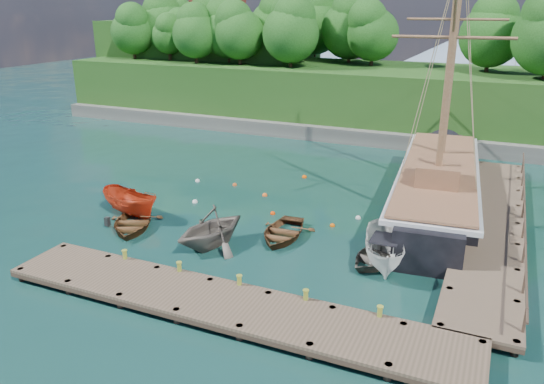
{
  "coord_description": "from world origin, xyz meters",
  "views": [
    {
      "loc": [
        11.3,
        -22.71,
        11.83
      ],
      "look_at": [
        0.11,
        2.61,
        2.0
      ],
      "focal_mm": 35.0,
      "sensor_mm": 36.0,
      "label": 1
    }
  ],
  "objects_px": {
    "rowboat_1": "(211,245)",
    "rowboat_3": "(380,261)",
    "motorboat_orange": "(132,215)",
    "rowboat_2": "(282,237)",
    "schooner": "(437,189)",
    "rowboat_0": "(133,228)",
    "cabin_boat_white": "(383,266)"
  },
  "relations": [
    {
      "from": "motorboat_orange",
      "to": "schooner",
      "type": "relative_size",
      "value": 0.17
    },
    {
      "from": "rowboat_3",
      "to": "cabin_boat_white",
      "type": "distance_m",
      "value": 0.51
    },
    {
      "from": "motorboat_orange",
      "to": "schooner",
      "type": "bearing_deg",
      "value": -44.3
    },
    {
      "from": "motorboat_orange",
      "to": "rowboat_1",
      "type": "bearing_deg",
      "value": -88.61
    },
    {
      "from": "rowboat_3",
      "to": "motorboat_orange",
      "type": "relative_size",
      "value": 0.92
    },
    {
      "from": "rowboat_2",
      "to": "motorboat_orange",
      "type": "distance_m",
      "value": 9.44
    },
    {
      "from": "rowboat_1",
      "to": "rowboat_3",
      "type": "relative_size",
      "value": 1.04
    },
    {
      "from": "schooner",
      "to": "motorboat_orange",
      "type": "bearing_deg",
      "value": -155.46
    },
    {
      "from": "rowboat_2",
      "to": "schooner",
      "type": "height_order",
      "value": "schooner"
    },
    {
      "from": "rowboat_0",
      "to": "rowboat_2",
      "type": "distance_m",
      "value": 8.45
    },
    {
      "from": "rowboat_2",
      "to": "schooner",
      "type": "distance_m",
      "value": 10.91
    },
    {
      "from": "rowboat_1",
      "to": "schooner",
      "type": "height_order",
      "value": "schooner"
    },
    {
      "from": "rowboat_1",
      "to": "rowboat_2",
      "type": "bearing_deg",
      "value": 56.46
    },
    {
      "from": "rowboat_3",
      "to": "motorboat_orange",
      "type": "distance_m",
      "value": 14.84
    },
    {
      "from": "rowboat_0",
      "to": "rowboat_2",
      "type": "height_order",
      "value": "rowboat_0"
    },
    {
      "from": "cabin_boat_white",
      "to": "schooner",
      "type": "height_order",
      "value": "schooner"
    },
    {
      "from": "rowboat_3",
      "to": "cabin_boat_white",
      "type": "bearing_deg",
      "value": -34.47
    },
    {
      "from": "motorboat_orange",
      "to": "rowboat_3",
      "type": "bearing_deg",
      "value": -73.35
    },
    {
      "from": "rowboat_2",
      "to": "rowboat_3",
      "type": "height_order",
      "value": "rowboat_3"
    },
    {
      "from": "motorboat_orange",
      "to": "schooner",
      "type": "xyz_separation_m",
      "value": [
        16.27,
        9.12,
        1.04
      ]
    },
    {
      "from": "rowboat_3",
      "to": "cabin_boat_white",
      "type": "xyz_separation_m",
      "value": [
        0.29,
        -0.42,
        0.0
      ]
    },
    {
      "from": "rowboat_0",
      "to": "rowboat_2",
      "type": "bearing_deg",
      "value": -10.9
    },
    {
      "from": "rowboat_2",
      "to": "motorboat_orange",
      "type": "height_order",
      "value": "motorboat_orange"
    },
    {
      "from": "rowboat_1",
      "to": "cabin_boat_white",
      "type": "bearing_deg",
      "value": 26.37
    },
    {
      "from": "rowboat_0",
      "to": "rowboat_1",
      "type": "height_order",
      "value": "rowboat_1"
    },
    {
      "from": "rowboat_3",
      "to": "motorboat_orange",
      "type": "xyz_separation_m",
      "value": [
        -14.84,
        -0.06,
        0.0
      ]
    },
    {
      "from": "rowboat_0",
      "to": "cabin_boat_white",
      "type": "relative_size",
      "value": 0.89
    },
    {
      "from": "rowboat_3",
      "to": "schooner",
      "type": "height_order",
      "value": "schooner"
    },
    {
      "from": "rowboat_3",
      "to": "rowboat_2",
      "type": "bearing_deg",
      "value": -165.36
    },
    {
      "from": "rowboat_0",
      "to": "schooner",
      "type": "bearing_deg",
      "value": 9.08
    },
    {
      "from": "rowboat_3",
      "to": "motorboat_orange",
      "type": "height_order",
      "value": "motorboat_orange"
    },
    {
      "from": "rowboat_3",
      "to": "schooner",
      "type": "distance_m",
      "value": 9.23
    }
  ]
}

